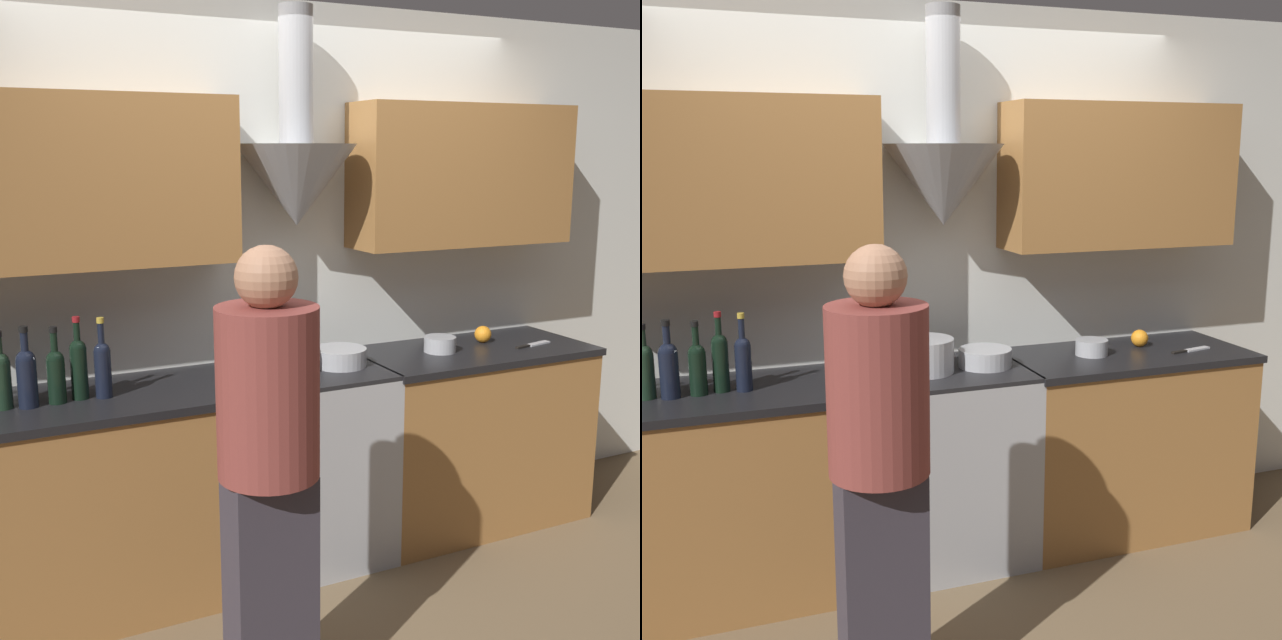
# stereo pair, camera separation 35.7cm
# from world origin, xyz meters

# --- Properties ---
(ground_plane) EXTENTS (12.00, 12.00, 0.00)m
(ground_plane) POSITION_xyz_m (0.00, 0.00, 0.00)
(ground_plane) COLOR brown
(wall_back) EXTENTS (8.40, 0.56, 2.60)m
(wall_back) POSITION_xyz_m (-0.03, 0.58, 1.48)
(wall_back) COLOR silver
(wall_back) RESTS_ON ground_plane
(counter_left) EXTENTS (1.40, 0.62, 0.93)m
(counter_left) POSITION_xyz_m (-1.01, 0.32, 0.47)
(counter_left) COLOR #9E6B38
(counter_left) RESTS_ON ground_plane
(counter_right) EXTENTS (1.21, 0.62, 0.93)m
(counter_right) POSITION_xyz_m (0.92, 0.32, 0.47)
(counter_right) COLOR #9E6B38
(counter_right) RESTS_ON ground_plane
(stove_range) EXTENTS (0.66, 0.60, 0.93)m
(stove_range) POSITION_xyz_m (0.00, 0.32, 0.47)
(stove_range) COLOR #A8AAAF
(stove_range) RESTS_ON ground_plane
(wine_bottle_3) EXTENTS (0.08, 0.08, 0.31)m
(wine_bottle_3) POSITION_xyz_m (-1.33, 0.31, 1.06)
(wine_bottle_3) COLOR black
(wine_bottle_3) RESTS_ON counter_left
(wine_bottle_4) EXTENTS (0.08, 0.08, 0.32)m
(wine_bottle_4) POSITION_xyz_m (-1.24, 0.29, 1.06)
(wine_bottle_4) COLOR black
(wine_bottle_4) RESTS_ON counter_left
(wine_bottle_5) EXTENTS (0.07, 0.07, 0.31)m
(wine_bottle_5) POSITION_xyz_m (-1.13, 0.30, 1.06)
(wine_bottle_5) COLOR black
(wine_bottle_5) RESTS_ON counter_left
(wine_bottle_6) EXTENTS (0.07, 0.07, 0.34)m
(wine_bottle_6) POSITION_xyz_m (-1.04, 0.31, 1.07)
(wine_bottle_6) COLOR black
(wine_bottle_6) RESTS_ON counter_left
(wine_bottle_7) EXTENTS (0.07, 0.07, 0.33)m
(wine_bottle_7) POSITION_xyz_m (-0.95, 0.29, 1.06)
(wine_bottle_7) COLOR black
(wine_bottle_7) RESTS_ON counter_left
(stock_pot) EXTENTS (0.27, 0.27, 0.16)m
(stock_pot) POSITION_xyz_m (-0.15, 0.31, 1.01)
(stock_pot) COLOR #A8AAAF
(stock_pot) RESTS_ON stove_range
(mixing_bowl) EXTENTS (0.25, 0.25, 0.08)m
(mixing_bowl) POSITION_xyz_m (0.15, 0.30, 0.98)
(mixing_bowl) COLOR #A8AAAF
(mixing_bowl) RESTS_ON stove_range
(orange_fruit) EXTENTS (0.09, 0.09, 0.09)m
(orange_fruit) POSITION_xyz_m (1.04, 0.39, 0.98)
(orange_fruit) COLOR orange
(orange_fruit) RESTS_ON counter_right
(saucepan) EXTENTS (0.16, 0.16, 0.08)m
(saucepan) POSITION_xyz_m (0.72, 0.32, 0.97)
(saucepan) COLOR #A8AAAF
(saucepan) RESTS_ON counter_right
(chefs_knife) EXTENTS (0.25, 0.08, 0.01)m
(chefs_knife) POSITION_xyz_m (1.23, 0.22, 0.94)
(chefs_knife) COLOR silver
(chefs_knife) RESTS_ON counter_right
(person_foreground_left) EXTENTS (0.34, 0.34, 1.64)m
(person_foreground_left) POSITION_xyz_m (-0.60, -0.64, 0.91)
(person_foreground_left) COLOR #38333D
(person_foreground_left) RESTS_ON ground_plane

